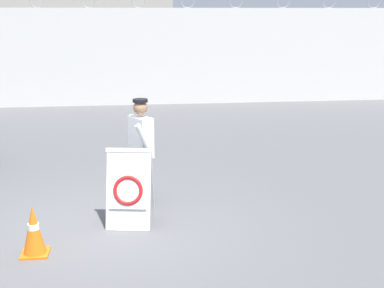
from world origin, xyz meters
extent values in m
plane|color=#5B5B5E|center=(0.00, 0.00, 0.00)|extent=(90.00, 90.00, 0.00)
cube|color=silver|center=(0.00, 11.15, 1.65)|extent=(36.00, 0.30, 3.30)
torus|color=gray|center=(-2.51, 11.15, 3.52)|extent=(0.47, 0.03, 0.47)
torus|color=gray|center=(-0.84, 11.15, 3.52)|extent=(0.47, 0.03, 0.47)
torus|color=gray|center=(0.84, 11.15, 3.52)|extent=(0.47, 0.03, 0.47)
torus|color=gray|center=(2.51, 11.15, 3.52)|extent=(0.47, 0.03, 0.47)
torus|color=gray|center=(4.19, 11.15, 3.52)|extent=(0.47, 0.03, 0.47)
torus|color=gray|center=(5.87, 11.15, 3.52)|extent=(0.47, 0.03, 0.47)
torus|color=gray|center=(7.54, 11.15, 3.52)|extent=(0.47, 0.03, 0.47)
torus|color=gray|center=(9.22, 11.15, 3.52)|extent=(0.47, 0.03, 0.47)
cube|color=#B2ADA3|center=(-2.05, 16.25, 3.40)|extent=(8.43, 6.72, 6.81)
cube|color=white|center=(0.30, 0.04, 0.57)|extent=(0.72, 0.47, 1.14)
cube|color=white|center=(0.36, 0.36, 0.57)|extent=(0.72, 0.47, 1.14)
cube|color=white|center=(0.33, 0.20, 1.15)|extent=(0.70, 0.18, 0.05)
cube|color=white|center=(0.30, 0.00, 0.59)|extent=(0.58, 0.27, 0.54)
torus|color=red|center=(0.30, -0.01, 0.59)|extent=(0.47, 0.25, 0.45)
cylinder|color=black|center=(0.49, 1.00, 0.43)|extent=(0.15, 0.15, 0.86)
cylinder|color=black|center=(0.58, 0.85, 0.43)|extent=(0.15, 0.15, 0.86)
cube|color=silver|center=(0.53, 0.93, 1.18)|extent=(0.42, 0.50, 0.66)
sphere|color=#936B4C|center=(0.53, 0.93, 1.67)|extent=(0.23, 0.23, 0.23)
cylinder|color=silver|center=(0.39, 1.16, 1.20)|extent=(0.09, 0.09, 0.63)
cylinder|color=silver|center=(0.59, 0.64, 1.17)|extent=(0.34, 0.25, 0.61)
cylinder|color=black|center=(0.53, 0.93, 1.79)|extent=(0.24, 0.24, 0.05)
cube|color=orange|center=(-0.97, -0.78, 0.01)|extent=(0.36, 0.36, 0.03)
cone|color=orange|center=(-0.97, -0.78, 0.36)|extent=(0.31, 0.31, 0.66)
cylinder|color=white|center=(-0.97, -0.78, 0.39)|extent=(0.15, 0.15, 0.09)
camera|label=1|loc=(0.30, -7.61, 3.17)|focal=50.00mm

